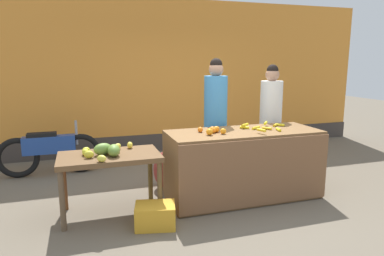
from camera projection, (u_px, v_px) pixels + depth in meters
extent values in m
plane|color=#665B4C|center=(216.00, 200.00, 4.63)|extent=(24.00, 24.00, 0.00)
cube|color=orange|center=(164.00, 77.00, 7.02)|extent=(8.92, 0.20, 3.03)
cube|color=#3F3833|center=(167.00, 142.00, 7.17)|extent=(8.92, 0.04, 0.36)
cube|color=brown|center=(243.00, 164.00, 4.66)|extent=(2.03, 0.77, 0.92)
cube|color=brown|center=(257.00, 173.00, 4.29)|extent=(2.03, 0.03, 0.86)
cube|color=brown|center=(109.00, 157.00, 4.09)|extent=(1.17, 0.68, 0.06)
cylinder|color=brown|center=(62.00, 201.00, 3.72)|extent=(0.06, 0.06, 0.68)
cylinder|color=brown|center=(160.00, 190.00, 4.05)|extent=(0.06, 0.06, 0.68)
cylinder|color=brown|center=(64.00, 184.00, 4.26)|extent=(0.06, 0.06, 0.68)
cylinder|color=brown|center=(150.00, 175.00, 4.59)|extent=(0.06, 0.06, 0.68)
cylinder|color=gold|center=(276.00, 125.00, 4.89)|extent=(0.13, 0.12, 0.04)
cylinder|color=yellow|center=(256.00, 128.00, 4.69)|extent=(0.15, 0.11, 0.04)
cylinder|color=gold|center=(280.00, 125.00, 4.90)|extent=(0.11, 0.12, 0.04)
cylinder|color=yellow|center=(278.00, 130.00, 4.57)|extent=(0.06, 0.13, 0.04)
cylinder|color=yellow|center=(267.00, 128.00, 4.65)|extent=(0.12, 0.12, 0.04)
cylinder|color=yellow|center=(244.00, 127.00, 4.71)|extent=(0.11, 0.11, 0.04)
cylinder|color=yellow|center=(245.00, 125.00, 4.73)|extent=(0.14, 0.11, 0.04)
cylinder|color=gold|center=(261.00, 130.00, 4.37)|extent=(0.08, 0.14, 0.04)
cylinder|color=yellow|center=(266.00, 123.00, 4.87)|extent=(0.12, 0.14, 0.04)
sphere|color=orange|center=(200.00, 130.00, 4.47)|extent=(0.07, 0.07, 0.07)
sphere|color=orange|center=(212.00, 130.00, 4.43)|extent=(0.08, 0.08, 0.08)
sphere|color=orange|center=(213.00, 130.00, 4.42)|extent=(0.07, 0.07, 0.07)
sphere|color=orange|center=(210.00, 132.00, 4.29)|extent=(0.09, 0.09, 0.09)
sphere|color=orange|center=(223.00, 131.00, 4.36)|extent=(0.08, 0.08, 0.08)
sphere|color=orange|center=(216.00, 129.00, 4.47)|extent=(0.08, 0.08, 0.08)
ellipsoid|color=#DACE43|center=(102.00, 158.00, 3.77)|extent=(0.13, 0.12, 0.08)
ellipsoid|color=yellow|center=(86.00, 152.00, 4.01)|extent=(0.10, 0.12, 0.08)
ellipsoid|color=yellow|center=(86.00, 151.00, 4.07)|extent=(0.10, 0.08, 0.09)
ellipsoid|color=yellow|center=(130.00, 145.00, 4.36)|extent=(0.07, 0.10, 0.08)
ellipsoid|color=#DCD344|center=(118.00, 146.00, 4.30)|extent=(0.12, 0.13, 0.08)
ellipsoid|color=yellow|center=(116.00, 150.00, 4.13)|extent=(0.09, 0.07, 0.08)
ellipsoid|color=gold|center=(89.00, 154.00, 3.91)|extent=(0.11, 0.08, 0.09)
ellipsoid|color=olive|center=(103.00, 149.00, 4.05)|extent=(0.26, 0.21, 0.14)
ellipsoid|color=olive|center=(114.00, 150.00, 3.99)|extent=(0.16, 0.23, 0.14)
cylinder|color=#33333D|center=(215.00, 159.00, 5.23)|extent=(0.29, 0.29, 0.73)
cylinder|color=#3F8CCC|center=(216.00, 106.00, 5.08)|extent=(0.34, 0.34, 0.89)
sphere|color=tan|center=(216.00, 69.00, 4.97)|extent=(0.21, 0.21, 0.21)
sphere|color=black|center=(216.00, 64.00, 4.96)|extent=(0.18, 0.18, 0.18)
cylinder|color=#33333D|center=(269.00, 155.00, 5.56)|extent=(0.29, 0.29, 0.69)
cylinder|color=white|center=(271.00, 108.00, 5.42)|extent=(0.34, 0.34, 0.84)
sphere|color=tan|center=(272.00, 75.00, 5.32)|extent=(0.21, 0.21, 0.21)
sphere|color=black|center=(273.00, 70.00, 5.31)|extent=(0.18, 0.18, 0.18)
torus|color=black|center=(81.00, 153.00, 5.74)|extent=(0.65, 0.09, 0.65)
torus|color=black|center=(18.00, 158.00, 5.45)|extent=(0.65, 0.09, 0.65)
cube|color=navy|center=(49.00, 145.00, 5.56)|extent=(0.80, 0.18, 0.28)
cube|color=black|center=(42.00, 135.00, 5.50)|extent=(0.44, 0.16, 0.08)
cylinder|color=gray|center=(76.00, 133.00, 5.66)|extent=(0.04, 0.04, 0.40)
cube|color=gold|center=(155.00, 216.00, 3.86)|extent=(0.50, 0.41, 0.26)
ellipsoid|color=maroon|center=(166.00, 170.00, 5.03)|extent=(0.41, 0.36, 0.55)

